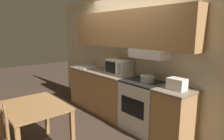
% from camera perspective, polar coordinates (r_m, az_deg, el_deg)
% --- Properties ---
extents(ground_plane, '(16.00, 16.00, 0.00)m').
position_cam_1_polar(ground_plane, '(4.48, 4.93, -12.63)').
color(ground_plane, '#3D2D23').
extents(wall_back, '(5.47, 0.38, 2.55)m').
position_cam_1_polar(wall_back, '(4.05, 4.77, 7.50)').
color(wall_back, beige).
rests_on(wall_back, ground_plane).
extents(lower_counter_main, '(1.79, 0.59, 0.92)m').
position_cam_1_polar(lower_counter_main, '(4.61, -3.27, -5.80)').
color(lower_counter_main, tan).
rests_on(lower_counter_main, ground_plane).
extents(lower_counter_right_stub, '(0.54, 0.59, 0.92)m').
position_cam_1_polar(lower_counter_right_stub, '(3.37, 17.43, -12.85)').
color(lower_counter_right_stub, tan).
rests_on(lower_counter_right_stub, ground_plane).
extents(stove_range, '(0.76, 0.57, 0.92)m').
position_cam_1_polar(stove_range, '(3.72, 8.83, -10.12)').
color(stove_range, white).
rests_on(stove_range, ground_plane).
extents(cooking_pot, '(0.33, 0.25, 0.12)m').
position_cam_1_polar(cooking_pot, '(3.54, 10.09, -2.38)').
color(cooking_pot, '#B7BABF').
rests_on(cooking_pot, stove_range).
extents(microwave, '(0.52, 0.36, 0.30)m').
position_cam_1_polar(microwave, '(4.12, 2.07, 0.92)').
color(microwave, white).
rests_on(microwave, lower_counter_main).
extents(toaster, '(0.28, 0.18, 0.17)m').
position_cam_1_polar(toaster, '(3.19, 18.06, -3.79)').
color(toaster, white).
rests_on(toaster, lower_counter_right_stub).
extents(sink_basin, '(0.46, 0.41, 0.23)m').
position_cam_1_polar(sink_basin, '(4.96, -7.33, 1.02)').
color(sink_basin, '#B7BABF').
rests_on(sink_basin, lower_counter_main).
extents(dining_table, '(1.00, 0.79, 0.76)m').
position_cam_1_polar(dining_table, '(3.16, -21.38, -11.14)').
color(dining_table, '#9E7042').
rests_on(dining_table, ground_plane).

